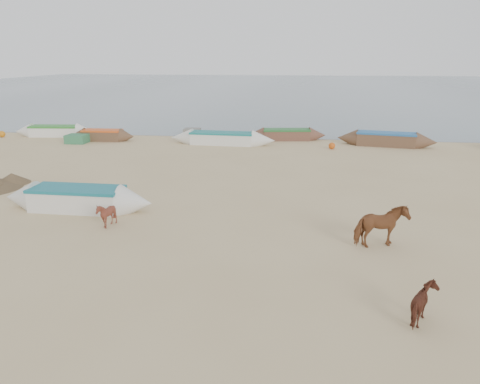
# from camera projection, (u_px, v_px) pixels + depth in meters

# --- Properties ---
(ground) EXTENTS (140.00, 140.00, 0.00)m
(ground) POSITION_uv_depth(u_px,v_px,m) (223.00, 260.00, 14.14)
(ground) COLOR tan
(ground) RESTS_ON ground
(sea) EXTENTS (160.00, 160.00, 0.00)m
(sea) POSITION_uv_depth(u_px,v_px,m) (292.00, 87.00, 92.17)
(sea) COLOR slate
(sea) RESTS_ON ground
(cow_adult) EXTENTS (1.83, 1.31, 1.41)m
(cow_adult) POSITION_uv_depth(u_px,v_px,m) (381.00, 226.00, 14.94)
(cow_adult) COLOR brown
(cow_adult) RESTS_ON ground
(calf_front) EXTENTS (1.14, 1.11, 0.94)m
(calf_front) POSITION_uv_depth(u_px,v_px,m) (106.00, 215.00, 16.77)
(calf_front) COLOR #602A1E
(calf_front) RESTS_ON ground
(calf_right) EXTENTS (0.80, 0.93, 0.93)m
(calf_right) POSITION_uv_depth(u_px,v_px,m) (426.00, 305.00, 10.70)
(calf_right) COLOR #55291B
(calf_right) RESTS_ON ground
(near_canoe) EXTENTS (6.20, 1.47, 0.92)m
(near_canoe) POSITION_uv_depth(u_px,v_px,m) (77.00, 199.00, 18.68)
(near_canoe) COLOR silver
(near_canoe) RESTS_ON ground
(waterline_canoes) EXTENTS (58.45, 4.26, 0.94)m
(waterline_canoes) POSITION_uv_depth(u_px,v_px,m) (275.00, 137.00, 33.16)
(waterline_canoes) COLOR brown
(waterline_canoes) RESTS_ON ground
(beach_clutter) EXTENTS (43.10, 5.30, 0.64)m
(beach_clutter) POSITION_uv_depth(u_px,v_px,m) (334.00, 141.00, 32.44)
(beach_clutter) COLOR #33714A
(beach_clutter) RESTS_ON ground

